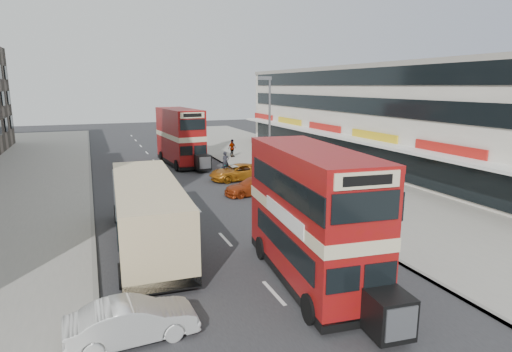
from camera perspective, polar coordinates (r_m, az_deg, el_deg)
name	(u,v)px	position (r m, az deg, el deg)	size (l,w,h in m)	color
ground	(298,320)	(14.77, 5.65, -18.55)	(160.00, 160.00, 0.00)	#28282B
road_surface	(178,187)	(32.71, -10.34, -1.46)	(12.00, 90.00, 0.01)	#28282B
pavement_right	(318,174)	(36.80, 8.30, 0.21)	(12.00, 90.00, 0.15)	gray
kerb_left	(91,193)	(32.17, -21.07, -2.18)	(0.20, 90.00, 0.16)	gray
kerb_right	(254,180)	(34.32, -0.31, -0.51)	(0.20, 90.00, 0.16)	gray
commercial_row	(384,116)	(42.23, 16.65, 7.67)	(9.90, 46.20, 9.30)	beige
street_lamp	(269,123)	(31.93, 1.69, 7.10)	(1.00, 0.20, 8.12)	slate
bus_main	(311,215)	(16.48, 7.37, -5.21)	(3.26, 9.33, 5.03)	black
bus_second	(180,137)	(41.59, -10.04, 5.19)	(3.31, 9.43, 5.16)	black
coach	(147,211)	(20.79, -14.24, -4.48)	(3.29, 11.19, 2.94)	black
car_left_front	(132,321)	(13.92, -16.13, -18.04)	(1.34, 3.84, 1.26)	silver
car_right_a	(254,186)	(29.87, -0.32, -1.35)	(1.70, 4.19, 1.22)	#9E330F
car_right_b	(238,172)	(34.51, -2.42, 0.51)	(2.14, 4.64, 1.29)	#B46312
pedestrian_near	(300,179)	(30.58, 5.93, -0.46)	(0.58, 0.40, 1.59)	gray
pedestrian_far	(232,148)	(44.88, -3.20, 3.73)	(1.08, 0.45, 1.85)	gray
cyclist	(226,168)	(36.19, -4.06, 1.09)	(0.90, 2.03, 2.06)	gray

